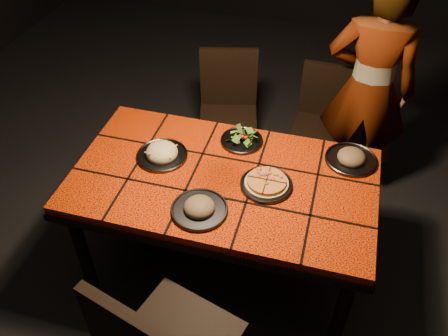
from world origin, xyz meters
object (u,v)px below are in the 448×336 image
(dining_table, at_px, (223,187))
(diner, at_px, (369,90))
(chair_far_right, at_px, (323,115))
(chair_far_left, at_px, (228,104))
(plate_pasta, at_px, (162,153))
(plate_pizza, at_px, (266,183))

(dining_table, relative_size, diner, 1.01)
(chair_far_right, bearing_deg, chair_far_left, -169.69)
(dining_table, distance_m, chair_far_right, 1.18)
(dining_table, relative_size, chair_far_left, 1.80)
(chair_far_right, xyz_separation_m, plate_pasta, (-0.81, -1.01, 0.30))
(dining_table, xyz_separation_m, plate_pasta, (-0.37, 0.07, 0.10))
(chair_far_right, distance_m, diner, 0.42)
(chair_far_left, distance_m, chair_far_right, 0.68)
(diner, height_order, plate_pasta, diner)
(diner, distance_m, plate_pasta, 1.40)
(chair_far_right, distance_m, plate_pizza, 1.14)
(chair_far_right, relative_size, plate_pasta, 2.94)
(dining_table, distance_m, plate_pasta, 0.39)
(chair_far_right, bearing_deg, dining_table, -110.07)
(chair_far_left, height_order, chair_far_right, chair_far_left)
(chair_far_left, height_order, plate_pizza, chair_far_left)
(dining_table, bearing_deg, plate_pizza, -1.42)
(chair_far_right, relative_size, diner, 0.52)
(chair_far_left, xyz_separation_m, plate_pasta, (-0.14, -0.91, 0.26))
(chair_far_left, height_order, diner, diner)
(chair_far_right, height_order, diner, diner)
(dining_table, bearing_deg, chair_far_left, 103.40)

